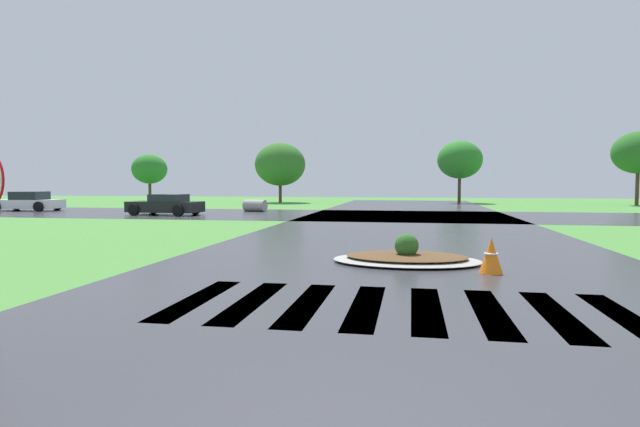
{
  "coord_description": "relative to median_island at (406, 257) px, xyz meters",
  "views": [
    {
      "loc": [
        0.21,
        -3.28,
        1.88
      ],
      "look_at": [
        -2.27,
        10.63,
        1.01
      ],
      "focal_mm": 28.8,
      "sensor_mm": 36.0,
      "label": 1
    }
  ],
  "objects": [
    {
      "name": "asphalt_roadway",
      "position": [
        -0.12,
        1.22,
        -0.12
      ],
      "size": [
        11.27,
        80.0,
        0.01
      ],
      "primitive_type": "cube",
      "color": "#35353A",
      "rests_on": "ground"
    },
    {
      "name": "asphalt_cross_road",
      "position": [
        -0.12,
        16.88,
        -0.12
      ],
      "size": [
        90.0,
        10.14,
        0.01
      ],
      "primitive_type": "cube",
      "color": "#35353A",
      "rests_on": "ground"
    },
    {
      "name": "crosswalk_stripes",
      "position": [
        -0.12,
        -4.4,
        -0.12
      ],
      "size": [
        6.75,
        2.92,
        0.01
      ],
      "color": "white",
      "rests_on": "ground"
    },
    {
      "name": "median_island",
      "position": [
        0.0,
        0.0,
        0.0
      ],
      "size": [
        3.44,
        2.31,
        0.68
      ],
      "color": "#9E9B93",
      "rests_on": "ground"
    },
    {
      "name": "car_dark_suv",
      "position": [
        -13.71,
        15.17,
        0.44
      ],
      "size": [
        4.27,
        2.41,
        1.19
      ],
      "rotation": [
        0.0,
        0.0,
        3.04
      ],
      "color": "black",
      "rests_on": "ground"
    },
    {
      "name": "car_silver_hatch",
      "position": [
        -24.71,
        17.66,
        0.45
      ],
      "size": [
        4.42,
        2.39,
        1.26
      ],
      "rotation": [
        0.0,
        0.0,
        3.22
      ],
      "color": "silver",
      "rests_on": "ground"
    },
    {
      "name": "drainage_pipe_stack",
      "position": [
        -9.74,
        19.41,
        0.25
      ],
      "size": [
        1.56,
        1.05,
        0.75
      ],
      "color": "#9E9B93",
      "rests_on": "ground"
    },
    {
      "name": "traffic_cone",
      "position": [
        1.73,
        -1.13,
        0.24
      ],
      "size": [
        0.48,
        0.48,
        0.74
      ],
      "color": "orange",
      "rests_on": "ground"
    },
    {
      "name": "background_treeline",
      "position": [
        -2.67,
        34.13,
        3.59
      ],
      "size": [
        46.88,
        6.29,
        5.95
      ],
      "color": "#4C3823",
      "rests_on": "ground"
    }
  ]
}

